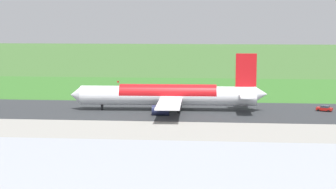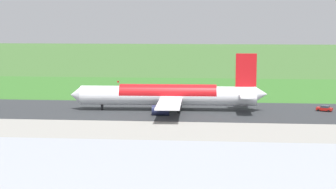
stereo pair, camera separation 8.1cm
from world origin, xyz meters
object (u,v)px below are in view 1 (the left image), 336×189
airliner_main (169,95)px  no_stopping_sign (118,84)px  service_car_followme (325,108)px  traffic_cone_orange (106,89)px

airliner_main → no_stopping_sign: bearing=-64.3°
airliner_main → no_stopping_sign: 52.71m
service_car_followme → traffic_cone_orange: (68.56, -39.45, -0.57)m
service_car_followme → no_stopping_sign: (65.05, -44.70, 0.80)m
airliner_main → traffic_cone_orange: bearing=-58.0°
airliner_main → service_car_followme: size_ratio=11.84×
no_stopping_sign → traffic_cone_orange: (3.51, 5.25, -1.37)m
airliner_main → traffic_cone_orange: airliner_main is taller
airliner_main → no_stopping_sign: size_ratio=19.39×
no_stopping_sign → service_car_followme: bearing=145.5°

